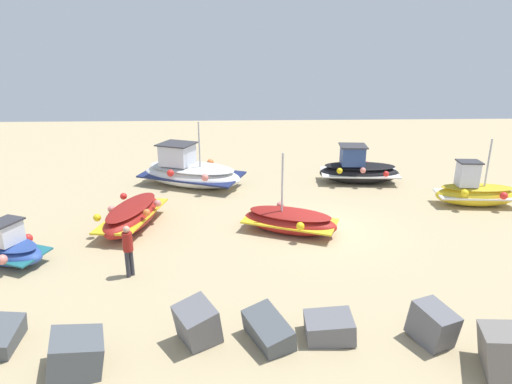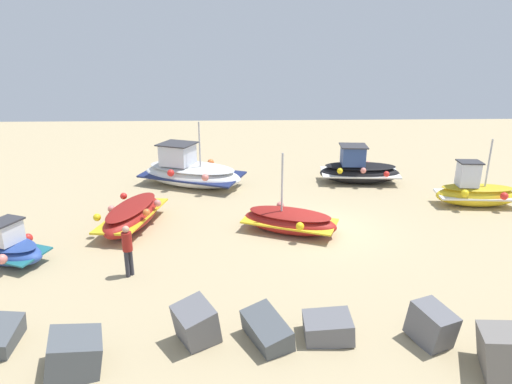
{
  "view_description": "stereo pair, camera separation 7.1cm",
  "coord_description": "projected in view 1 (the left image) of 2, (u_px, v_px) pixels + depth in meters",
  "views": [
    {
      "loc": [
        3.29,
        16.58,
        7.13
      ],
      "look_at": [
        2.57,
        -2.1,
        0.9
      ],
      "focal_mm": 31.61,
      "sensor_mm": 36.0,
      "label": 1
    },
    {
      "loc": [
        3.22,
        16.58,
        7.13
      ],
      "look_at": [
        2.57,
        -2.1,
        0.9
      ],
      "focal_mm": 31.61,
      "sensor_mm": 36.0,
      "label": 2
    }
  ],
  "objects": [
    {
      "name": "fishing_boat_0",
      "position": [
        290.0,
        221.0,
        17.67
      ],
      "size": [
        4.04,
        2.83,
        3.21
      ],
      "rotation": [
        0.0,
        0.0,
        2.74
      ],
      "color": "maroon",
      "rests_on": "ground_plane"
    },
    {
      "name": "fishing_boat_1",
      "position": [
        358.0,
        170.0,
        23.9
      ],
      "size": [
        4.35,
        2.37,
        2.06
      ],
      "rotation": [
        0.0,
        0.0,
        6.19
      ],
      "color": "black",
      "rests_on": "ground_plane"
    },
    {
      "name": "ground_plane",
      "position": [
        322.0,
        229.0,
        18.09
      ],
      "size": [
        53.11,
        53.11,
        0.0
      ],
      "primitive_type": "plane",
      "color": "tan"
    },
    {
      "name": "fishing_boat_3",
      "position": [
        190.0,
        172.0,
        23.44
      ],
      "size": [
        5.93,
        4.26,
        3.44
      ],
      "rotation": [
        0.0,
        0.0,
        5.88
      ],
      "color": "white",
      "rests_on": "ground_plane"
    },
    {
      "name": "person_walking",
      "position": [
        128.0,
        248.0,
        14.14
      ],
      "size": [
        0.32,
        0.32,
        1.73
      ],
      "rotation": [
        0.0,
        0.0,
        2.51
      ],
      "color": "#2D2D38",
      "rests_on": "ground_plane"
    },
    {
      "name": "fishing_boat_5",
      "position": [
        132.0,
        215.0,
        18.07
      ],
      "size": [
        2.41,
        4.33,
        1.1
      ],
      "rotation": [
        0.0,
        0.0,
        4.51
      ],
      "color": "maroon",
      "rests_on": "ground_plane"
    },
    {
      "name": "fishing_boat_4",
      "position": [
        475.0,
        192.0,
        20.5
      ],
      "size": [
        3.73,
        1.92,
        3.14
      ],
      "rotation": [
        0.0,
        0.0,
        6.2
      ],
      "color": "gold",
      "rests_on": "ground_plane"
    },
    {
      "name": "breakwater_rocks",
      "position": [
        383.0,
        340.0,
        10.66
      ],
      "size": [
        23.16,
        3.15,
        1.49
      ],
      "color": "slate",
      "rests_on": "ground_plane"
    },
    {
      "name": "fishing_boat_2",
      "position": [
        5.0,
        248.0,
        15.23
      ],
      "size": [
        3.37,
        2.42,
        1.58
      ],
      "rotation": [
        0.0,
        0.0,
        2.75
      ],
      "color": "#2D4C9E",
      "rests_on": "ground_plane"
    }
  ]
}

